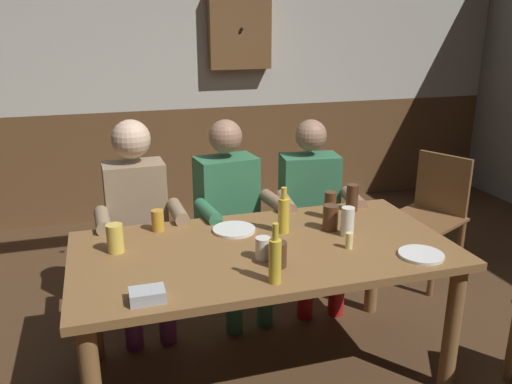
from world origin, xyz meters
TOP-DOWN VIEW (x-y plane):
  - ground_plane at (0.00, 0.00)m, footprint 7.75×7.75m
  - back_wall_upper at (0.00, 2.68)m, footprint 6.46×0.12m
  - back_wall_wainscot at (0.00, 2.68)m, footprint 6.46×0.12m
  - dining_table at (0.00, 0.08)m, footprint 1.85×0.94m
  - person_0 at (-0.55, 0.77)m, footprint 0.50×0.52m
  - person_1 at (0.01, 0.77)m, footprint 0.53×0.56m
  - person_2 at (0.55, 0.77)m, footprint 0.54×0.55m
  - chair_empty_near_right at (1.48, 0.81)m, footprint 0.59×0.59m
  - table_candle at (0.39, -0.06)m, footprint 0.04×0.04m
  - condiment_caddy at (-0.60, -0.29)m, footprint 0.14×0.10m
  - plate_0 at (0.67, -0.24)m, footprint 0.21×0.21m
  - plate_1 at (-0.09, 0.31)m, footprint 0.23×0.23m
  - bottle_0 at (0.15, 0.22)m, footprint 0.06×0.06m
  - bottle_1 at (-0.07, -0.29)m, footprint 0.05×0.05m
  - pint_glass_0 at (0.45, 0.09)m, footprint 0.07×0.07m
  - pint_glass_1 at (-0.70, 0.22)m, footprint 0.08×0.08m
  - pint_glass_2 at (0.40, 0.18)m, footprint 0.08×0.08m
  - pint_glass_3 at (-0.47, 0.43)m, footprint 0.07×0.07m
  - pint_glass_4 at (0.47, 0.34)m, footprint 0.07×0.07m
  - pint_glass_5 at (-0.01, -0.15)m, footprint 0.08×0.08m
  - pint_glass_6 at (-0.05, -0.05)m, footprint 0.07×0.07m
  - pint_glass_7 at (0.65, 0.42)m, footprint 0.07×0.07m
  - wall_dart_cabinet at (0.55, 2.55)m, footprint 0.56×0.15m

SIDE VIEW (x-z plane):
  - ground_plane at x=0.00m, z-range 0.00..0.00m
  - chair_empty_near_right at x=1.48m, z-range 0.04..0.92m
  - back_wall_wainscot at x=0.00m, z-range 0.00..1.00m
  - dining_table at x=0.00m, z-range 0.27..0.99m
  - person_2 at x=0.55m, z-range 0.06..1.25m
  - person_1 at x=0.01m, z-range 0.06..1.27m
  - person_0 at x=-0.55m, z-range 0.06..1.31m
  - plate_0 at x=0.67m, z-range 0.72..0.74m
  - plate_1 at x=-0.09m, z-range 0.72..0.74m
  - condiment_caddy at x=-0.60m, z-range 0.72..0.77m
  - table_candle at x=0.39m, z-range 0.72..0.80m
  - pint_glass_6 at x=-0.05m, z-range 0.72..0.83m
  - pint_glass_3 at x=-0.47m, z-range 0.72..0.84m
  - pint_glass_5 at x=-0.01m, z-range 0.72..0.84m
  - pint_glass_2 at x=0.40m, z-range 0.72..0.86m
  - pint_glass_1 at x=-0.70m, z-range 0.72..0.86m
  - pint_glass_0 at x=0.45m, z-range 0.72..0.87m
  - pint_glass_4 at x=0.47m, z-range 0.72..0.88m
  - pint_glass_7 at x=0.65m, z-range 0.72..0.88m
  - bottle_0 at x=0.15m, z-range 0.70..0.95m
  - bottle_1 at x=-0.07m, z-range 0.70..0.96m
  - wall_dart_cabinet at x=0.55m, z-range 1.35..2.05m
  - back_wall_upper at x=0.00m, z-range 1.00..2.57m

